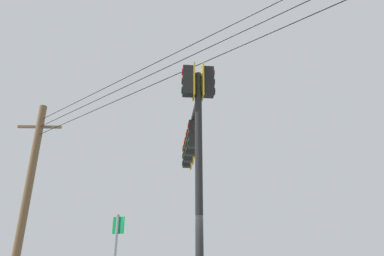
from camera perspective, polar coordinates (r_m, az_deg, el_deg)
The scene contains 4 objects.
signal_mast_assembly at distance 9.88m, azimuth 0.29°, elevation -2.30°, with size 4.65×3.64×6.76m.
utility_pole_wooden at distance 16.43m, azimuth -27.84°, elevation -9.61°, with size 1.26×1.83×8.40m.
route_sign_primary at distance 8.24m, azimuth -13.93°, elevation -21.91°, with size 0.10×0.35×2.53m.
overhead_wire_span at distance 9.09m, azimuth 6.25°, elevation 15.80°, with size 3.34×21.94×0.93m.
Camera 1 is at (-6.80, -4.35, 1.85)m, focal length 29.01 mm.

